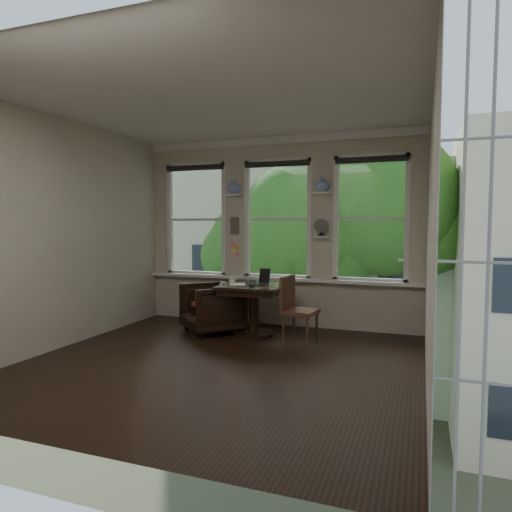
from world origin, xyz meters
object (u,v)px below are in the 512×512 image
at_px(side_chair_right, 300,311).
at_px(armchair_left, 212,308).
at_px(mug, 232,281).
at_px(table, 254,310).
at_px(laptop, 255,285).

bearing_deg(side_chair_right, armchair_left, 89.03).
xyz_separation_m(side_chair_right, mug, (-1.08, 0.19, 0.34)).
xyz_separation_m(table, armchair_left, (-0.67, -0.01, -0.01)).
relative_size(laptop, mug, 2.90).
bearing_deg(mug, table, 9.48).
bearing_deg(laptop, armchair_left, -172.52).
height_order(laptop, mug, mug).
bearing_deg(laptop, side_chair_right, 0.80).
distance_m(side_chair_right, mug, 1.14).
bearing_deg(table, armchair_left, -179.52).
xyz_separation_m(table, mug, (-0.32, -0.05, 0.43)).
bearing_deg(side_chair_right, table, 80.65).
height_order(table, side_chair_right, side_chair_right).
bearing_deg(table, mug, -170.52).
height_order(armchair_left, laptop, laptop).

